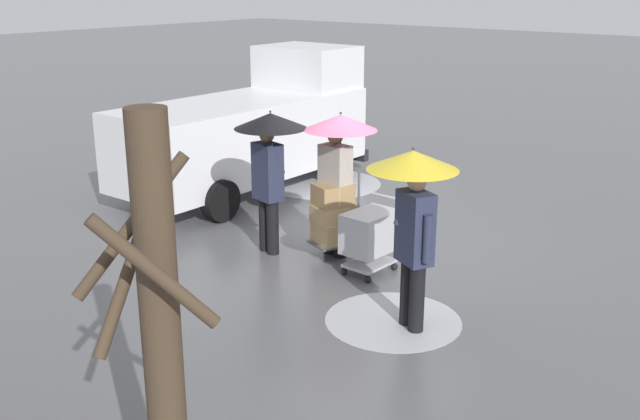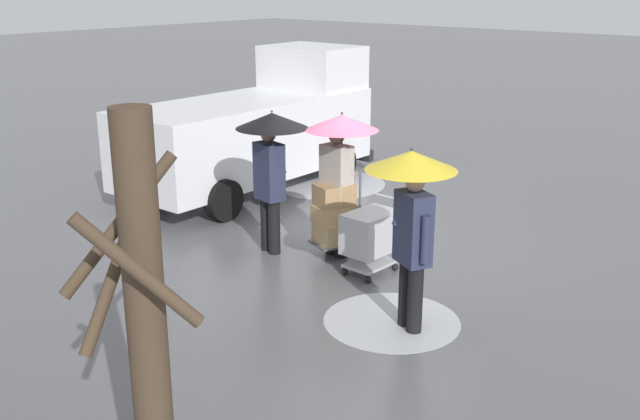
% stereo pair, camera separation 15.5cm
% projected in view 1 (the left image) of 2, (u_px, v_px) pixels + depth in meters
% --- Properties ---
extents(ground_plane, '(90.00, 90.00, 0.00)m').
position_uv_depth(ground_plane, '(376.00, 251.00, 11.09)').
color(ground_plane, '#5B5B5E').
extents(slush_patch_near_cluster, '(2.29, 2.29, 0.01)m').
position_uv_depth(slush_patch_near_cluster, '(323.00, 183.00, 14.69)').
color(slush_patch_near_cluster, '#ADAFB5').
rests_on(slush_patch_near_cluster, ground).
extents(slush_patch_mid_street, '(1.64, 1.64, 0.01)m').
position_uv_depth(slush_patch_mid_street, '(393.00, 320.00, 8.86)').
color(slush_patch_mid_street, '#ADAFB5').
rests_on(slush_patch_mid_street, ground).
extents(cargo_van_parked_right, '(2.26, 5.37, 2.60)m').
position_uv_depth(cargo_van_parked_right, '(253.00, 128.00, 14.08)').
color(cargo_van_parked_right, white).
rests_on(cargo_van_parked_right, ground).
extents(shopping_cart_vendor, '(0.58, 0.84, 1.02)m').
position_uv_depth(shopping_cart_vendor, '(370.00, 234.00, 10.13)').
color(shopping_cart_vendor, '#B2B2B7').
rests_on(shopping_cart_vendor, ground).
extents(hand_dolly_boxes, '(0.72, 0.83, 1.32)m').
position_uv_depth(hand_dolly_boxes, '(333.00, 215.00, 10.71)').
color(hand_dolly_boxes, '#515156').
rests_on(hand_dolly_boxes, ground).
extents(pedestrian_pink_side, '(1.04, 1.04, 2.15)m').
position_uv_depth(pedestrian_pink_side, '(414.00, 197.00, 8.27)').
color(pedestrian_pink_side, black).
rests_on(pedestrian_pink_side, ground).
extents(pedestrian_black_side, '(1.04, 1.04, 2.15)m').
position_uv_depth(pedestrian_black_side, '(338.00, 151.00, 10.44)').
color(pedestrian_black_side, black).
rests_on(pedestrian_black_side, ground).
extents(pedestrian_white_side, '(1.04, 1.04, 2.15)m').
position_uv_depth(pedestrian_white_side, '(269.00, 149.00, 10.55)').
color(pedestrian_white_side, black).
rests_on(pedestrian_white_side, ground).
extents(bare_tree_near, '(1.00, 0.99, 3.28)m').
position_uv_depth(bare_tree_near, '(162.00, 366.00, 4.46)').
color(bare_tree_near, '#423323').
rests_on(bare_tree_near, ground).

